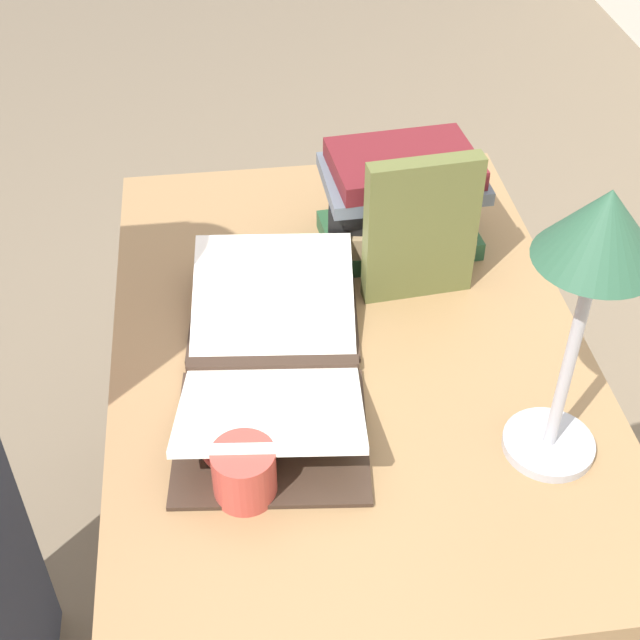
{
  "coord_description": "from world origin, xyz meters",
  "views": [
    {
      "loc": [
        1.1,
        -0.19,
        1.78
      ],
      "look_at": [
        0.03,
        -0.05,
        0.84
      ],
      "focal_mm": 50.0,
      "sensor_mm": 36.0,
      "label": 1
    }
  ],
  "objects_px": {
    "open_book": "(272,357)",
    "book_stack_tall": "(401,201)",
    "reading_lamp": "(596,256)",
    "book_standing_upright": "(421,230)",
    "coffee_mug": "(243,472)"
  },
  "relations": [
    {
      "from": "book_standing_upright",
      "to": "coffee_mug",
      "type": "relative_size",
      "value": 2.54
    },
    {
      "from": "book_stack_tall",
      "to": "reading_lamp",
      "type": "height_order",
      "value": "reading_lamp"
    },
    {
      "from": "coffee_mug",
      "to": "reading_lamp",
      "type": "bearing_deg",
      "value": 92.93
    },
    {
      "from": "book_standing_upright",
      "to": "coffee_mug",
      "type": "bearing_deg",
      "value": -44.3
    },
    {
      "from": "open_book",
      "to": "reading_lamp",
      "type": "bearing_deg",
      "value": 66.66
    },
    {
      "from": "book_standing_upright",
      "to": "reading_lamp",
      "type": "xyz_separation_m",
      "value": [
        0.39,
        0.12,
        0.22
      ]
    },
    {
      "from": "reading_lamp",
      "to": "open_book",
      "type": "bearing_deg",
      "value": -119.26
    },
    {
      "from": "open_book",
      "to": "book_standing_upright",
      "type": "height_order",
      "value": "book_standing_upright"
    },
    {
      "from": "book_stack_tall",
      "to": "coffee_mug",
      "type": "distance_m",
      "value": 0.65
    },
    {
      "from": "open_book",
      "to": "book_standing_upright",
      "type": "relative_size",
      "value": 2.18
    },
    {
      "from": "open_book",
      "to": "book_standing_upright",
      "type": "xyz_separation_m",
      "value": [
        -0.17,
        0.27,
        0.11
      ]
    },
    {
      "from": "book_stack_tall",
      "to": "reading_lamp",
      "type": "relative_size",
      "value": 0.66
    },
    {
      "from": "reading_lamp",
      "to": "coffee_mug",
      "type": "bearing_deg",
      "value": -87.07
    },
    {
      "from": "open_book",
      "to": "book_stack_tall",
      "type": "xyz_separation_m",
      "value": [
        -0.32,
        0.27,
        0.07
      ]
    },
    {
      "from": "book_stack_tall",
      "to": "book_standing_upright",
      "type": "distance_m",
      "value": 0.15
    }
  ]
}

